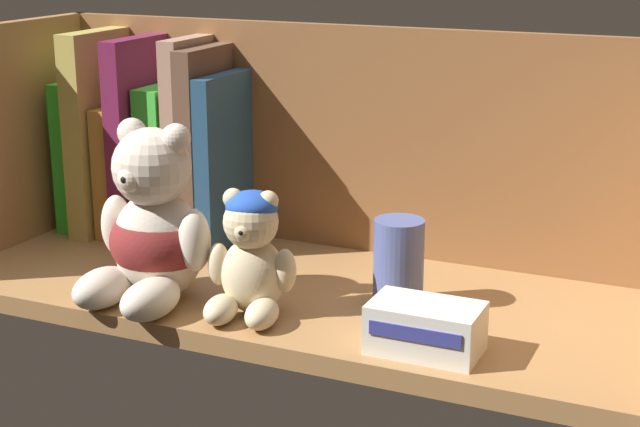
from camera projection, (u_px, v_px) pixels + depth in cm
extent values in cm
cube|color=#9E7042|center=(301.00, 298.00, 101.15)|extent=(72.59, 28.00, 2.00)
cube|color=brown|center=(356.00, 149.00, 110.34)|extent=(74.99, 1.20, 27.33)
cube|color=#9E7042|center=(6.00, 145.00, 112.12)|extent=(1.60, 30.40, 27.33)
cube|color=green|center=(90.00, 152.00, 120.68)|extent=(2.54, 11.46, 18.00)
cube|color=tan|center=(108.00, 130.00, 118.66)|extent=(2.72, 14.32, 24.01)
cube|color=#B27E32|center=(131.00, 167.00, 118.72)|extent=(2.43, 12.29, 15.49)
cube|color=maroon|center=(148.00, 136.00, 116.53)|extent=(2.29, 14.15, 23.48)
cube|color=green|center=(171.00, 161.00, 116.06)|extent=(3.30, 10.62, 18.08)
cube|color=tan|center=(193.00, 140.00, 114.05)|extent=(2.21, 10.33, 23.64)
cube|color=brown|center=(213.00, 145.00, 113.17)|extent=(2.20, 12.90, 22.81)
cube|color=navy|center=(231.00, 159.00, 112.63)|extent=(1.93, 13.50, 19.97)
ellipsoid|color=beige|center=(159.00, 244.00, 97.54)|extent=(9.21, 8.45, 10.83)
sphere|color=beige|center=(152.00, 167.00, 94.83)|extent=(7.70, 7.70, 7.70)
sphere|color=beige|center=(132.00, 133.00, 95.74)|extent=(2.89, 2.89, 2.89)
sphere|color=beige|center=(176.00, 139.00, 93.13)|extent=(2.89, 2.89, 2.89)
sphere|color=beige|center=(133.00, 178.00, 92.70)|extent=(2.89, 2.89, 2.89)
sphere|color=black|center=(126.00, 179.00, 91.84)|extent=(1.01, 1.01, 1.01)
ellipsoid|color=beige|center=(103.00, 288.00, 95.71)|extent=(5.08, 7.64, 3.85)
ellipsoid|color=beige|center=(151.00, 299.00, 92.83)|extent=(5.08, 7.64, 3.85)
ellipsoid|color=beige|center=(117.00, 225.00, 99.07)|extent=(3.45, 3.45, 6.26)
ellipsoid|color=beige|center=(195.00, 240.00, 94.35)|extent=(3.45, 3.45, 6.26)
ellipsoid|color=maroon|center=(159.00, 242.00, 97.46)|extent=(9.96, 9.21, 7.58)
ellipsoid|color=beige|center=(253.00, 275.00, 94.01)|extent=(6.27, 5.75, 7.38)
sphere|color=beige|center=(251.00, 222.00, 92.13)|extent=(5.25, 5.25, 5.25)
sphere|color=beige|center=(233.00, 198.00, 92.36)|extent=(1.97, 1.97, 1.97)
sphere|color=beige|center=(270.00, 201.00, 91.42)|extent=(1.97, 1.97, 1.97)
sphere|color=beige|center=(244.00, 231.00, 90.50)|extent=(1.97, 1.97, 1.97)
sphere|color=black|center=(242.00, 232.00, 89.85)|extent=(0.69, 0.69, 0.69)
ellipsoid|color=beige|center=(221.00, 310.00, 91.97)|extent=(3.65, 5.30, 2.62)
ellipsoid|color=beige|center=(262.00, 314.00, 90.92)|extent=(3.65, 5.30, 2.62)
ellipsoid|color=beige|center=(219.00, 264.00, 94.26)|extent=(2.43, 2.43, 4.26)
ellipsoid|color=beige|center=(285.00, 271.00, 92.55)|extent=(2.43, 2.43, 4.26)
ellipsoid|color=#2148AD|center=(252.00, 206.00, 92.06)|extent=(4.98, 4.98, 2.89)
cylinder|color=#4C5B99|center=(398.00, 263.00, 95.37)|extent=(4.93, 4.93, 8.67)
cube|color=silver|center=(426.00, 328.00, 85.50)|extent=(9.62, 5.81, 4.44)
cube|color=#33388C|center=(415.00, 335.00, 82.73)|extent=(8.18, 0.16, 1.24)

